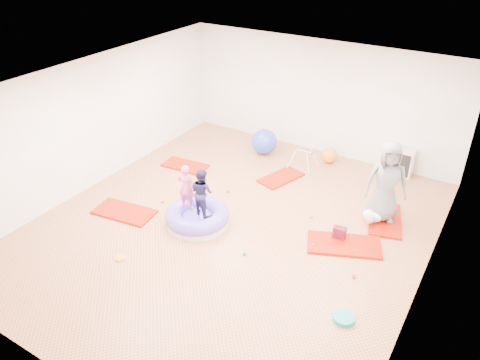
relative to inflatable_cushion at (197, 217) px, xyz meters
The scene contains 19 objects.
room 1.42m from the inflatable_cushion, 23.02° to the left, with size 7.01×8.01×2.81m.
gym_mat_front_left 1.57m from the inflatable_cushion, 162.07° to the right, with size 1.23×0.62×0.05m, color #A9180A.
gym_mat_mid_left 2.44m from the inflatable_cushion, 133.14° to the left, with size 1.07×0.54×0.04m, color #A9180A.
gym_mat_center_back 2.53m from the inflatable_cushion, 76.85° to the left, with size 1.07×0.53×0.04m, color #A9180A.
gym_mat_right 2.84m from the inflatable_cushion, 17.01° to the left, with size 1.32×0.66×0.06m, color #A9180A.
gym_mat_rear_right 3.71m from the inflatable_cushion, 33.20° to the left, with size 1.22×0.61×0.05m, color #A9180A.
inflatable_cushion is the anchor object (origin of this frame).
child_pink 0.71m from the inflatable_cushion, behind, with size 0.34×0.22×0.93m, color #D04C87.
child_navy 0.71m from the inflatable_cushion, 10.09° to the right, with size 0.47×0.36×0.96m, color #1F1B43.
adult_caregiver 3.69m from the inflatable_cushion, 33.75° to the left, with size 0.80×0.52×1.64m, color slate.
infant 3.41m from the inflatable_cushion, 31.67° to the left, with size 0.40×0.40×0.23m.
ball_pit_balls 1.37m from the inflatable_cushion, 24.28° to the left, with size 4.30×1.77×0.06m.
exercise_ball_blue 3.43m from the inflatable_cushion, 96.55° to the left, with size 0.64×0.64×0.64m, color #2D41BC.
exercise_ball_orange 3.97m from the inflatable_cushion, 72.36° to the left, with size 0.37×0.37×0.37m, color orange.
infant_play_gym 3.30m from the inflatable_cushion, 76.49° to the left, with size 0.60×0.56×0.46m.
cube_shelf 4.93m from the inflatable_cushion, 55.53° to the left, with size 0.64×0.32×0.64m.
balance_disc 3.46m from the inflatable_cushion, 14.70° to the right, with size 0.33×0.33×0.07m, color teal.
backpack 2.73m from the inflatable_cushion, 20.79° to the left, with size 0.23×0.14×0.27m, color #A11737.
yellow_toy 1.68m from the inflatable_cushion, 108.70° to the right, with size 0.19×0.19×0.03m, color orange.
Camera 1 is at (4.03, -6.25, 5.32)m, focal length 35.00 mm.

